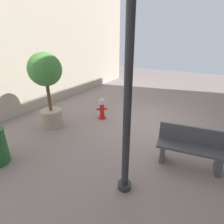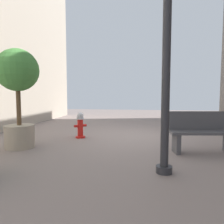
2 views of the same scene
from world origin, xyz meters
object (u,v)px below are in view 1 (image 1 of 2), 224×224
Objects in this scene: planter_tree at (47,81)px; bench_near at (191,147)px; fire_hydrant at (102,108)px; street_lamp at (129,69)px.

bench_near is at bearing -176.71° from planter_tree.
planter_tree reaches higher than bench_near.
planter_tree reaches higher than fire_hydrant.
fire_hydrant is 0.32× the size of planter_tree.
street_lamp reaches higher than bench_near.
street_lamp is (-3.46, 1.22, 0.82)m from planter_tree.
fire_hydrant is 0.20× the size of street_lamp.
street_lamp is at bearing 131.35° from fire_hydrant.
street_lamp is at bearing 160.61° from planter_tree.
fire_hydrant is 0.50× the size of bench_near.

